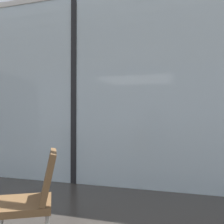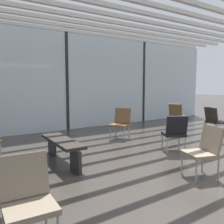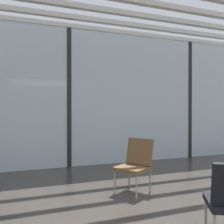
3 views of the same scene
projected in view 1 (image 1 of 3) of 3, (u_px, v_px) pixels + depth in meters
glass_curtain_wall at (75, 90)px, 4.65m from camera, size 14.00×0.08×3.32m
window_mullion_1 at (75, 90)px, 4.65m from camera, size 0.10×0.12×3.32m
parked_airplane at (150, 100)px, 10.32m from camera, size 14.37×3.64×3.64m
lounge_chair_2 at (34, 193)px, 2.32m from camera, size 0.70×0.68×0.87m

